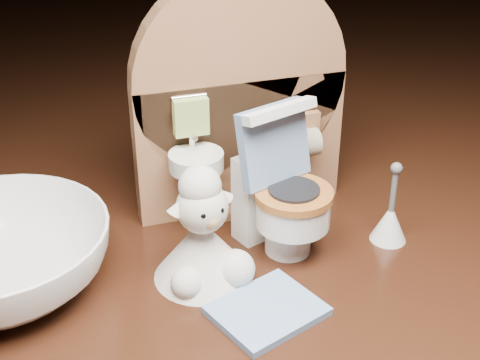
# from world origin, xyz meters

# --- Properties ---
(backdrop_panel) EXTENTS (0.13, 0.05, 0.15)m
(backdrop_panel) POSITION_xyz_m (-0.00, 0.06, 0.07)
(backdrop_panel) COLOR #95613E
(backdrop_panel) RESTS_ON ground
(toy_toilet) EXTENTS (0.05, 0.06, 0.09)m
(toy_toilet) POSITION_xyz_m (0.01, 0.02, 0.03)
(toy_toilet) COLOR white
(toy_toilet) RESTS_ON ground
(bath_mat) EXTENTS (0.06, 0.06, 0.00)m
(bath_mat) POSITION_xyz_m (-0.02, -0.04, 0.00)
(bath_mat) COLOR #6D8BB5
(bath_mat) RESTS_ON ground
(toilet_brush) EXTENTS (0.02, 0.02, 0.05)m
(toilet_brush) POSITION_xyz_m (0.07, -0.00, 0.01)
(toilet_brush) COLOR white
(toilet_brush) RESTS_ON ground
(plush_lamb) EXTENTS (0.05, 0.05, 0.07)m
(plush_lamb) POSITION_xyz_m (-0.04, -0.00, 0.02)
(plush_lamb) COLOR beige
(plush_lamb) RESTS_ON ground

